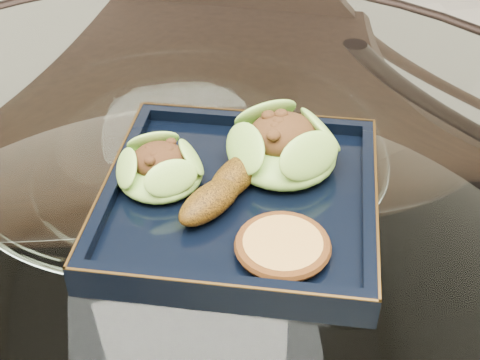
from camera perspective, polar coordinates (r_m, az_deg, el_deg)
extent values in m
cylinder|color=white|center=(0.73, -4.88, -0.36)|extent=(1.10, 1.10, 0.01)
torus|color=black|center=(0.73, -4.88, -0.36)|extent=(1.13, 1.13, 0.02)
cylinder|color=black|center=(1.23, 7.85, -4.67)|extent=(0.04, 0.04, 0.75)
cylinder|color=black|center=(1.22, -18.60, -7.48)|extent=(0.04, 0.04, 0.75)
cube|color=black|center=(1.26, -2.82, 0.50)|extent=(0.50, 0.50, 0.04)
cube|color=black|center=(1.27, -1.41, 14.35)|extent=(0.36, 0.15, 0.43)
cylinder|color=black|center=(1.34, -11.22, -10.81)|extent=(0.03, 0.03, 0.42)
cylinder|color=black|center=(1.28, 3.37, -13.02)|extent=(0.03, 0.03, 0.42)
cylinder|color=black|center=(1.56, -7.24, -1.67)|extent=(0.03, 0.03, 0.42)
cylinder|color=black|center=(1.51, 5.05, -3.13)|extent=(0.03, 0.03, 0.42)
cube|color=black|center=(0.68, 0.00, -1.98)|extent=(0.34, 0.34, 0.02)
ellipsoid|color=#57912A|center=(0.68, -6.85, 0.79)|extent=(0.10, 0.10, 0.03)
ellipsoid|color=#5F9C2D|center=(0.70, 3.67, 2.64)|extent=(0.13, 0.13, 0.04)
ellipsoid|color=#653E0A|center=(0.67, -0.41, 0.32)|extent=(0.13, 0.14, 0.03)
cylinder|color=#CA8F43|center=(0.61, 3.66, -5.75)|extent=(0.08, 0.08, 0.01)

